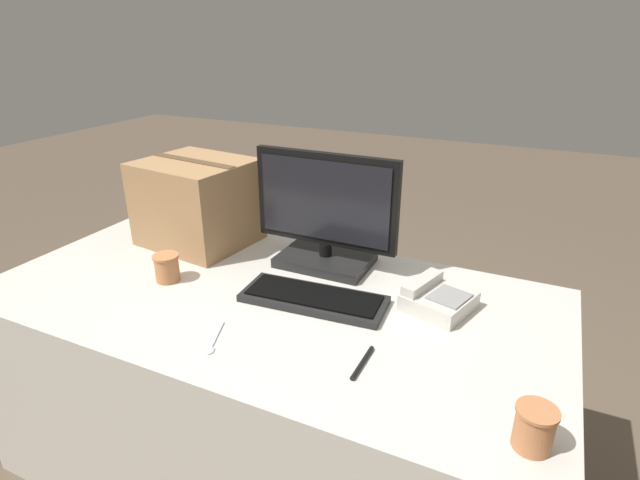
{
  "coord_description": "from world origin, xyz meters",
  "views": [
    {
      "loc": [
        0.74,
        -1.18,
        1.5
      ],
      "look_at": [
        0.12,
        0.15,
        0.87
      ],
      "focal_mm": 28.0,
      "sensor_mm": 36.0,
      "label": 1
    }
  ],
  "objects_px": {
    "cardboard_box": "(197,202)",
    "pen_marker": "(362,363)",
    "monitor": "(325,219)",
    "keyboard": "(314,298)",
    "paper_cup_right": "(534,428)",
    "desk_phone": "(437,299)",
    "paper_cup_left": "(167,268)",
    "spoon": "(213,343)"
  },
  "relations": [
    {
      "from": "monitor",
      "to": "spoon",
      "type": "xyz_separation_m",
      "value": [
        -0.07,
        -0.57,
        -0.17
      ]
    },
    {
      "from": "monitor",
      "to": "paper_cup_left",
      "type": "distance_m",
      "value": 0.55
    },
    {
      "from": "monitor",
      "to": "desk_phone",
      "type": "distance_m",
      "value": 0.47
    },
    {
      "from": "paper_cup_left",
      "to": "paper_cup_right",
      "type": "relative_size",
      "value": 0.97
    },
    {
      "from": "pen_marker",
      "to": "keyboard",
      "type": "bearing_deg",
      "value": 47.79
    },
    {
      "from": "keyboard",
      "to": "pen_marker",
      "type": "height_order",
      "value": "keyboard"
    },
    {
      "from": "monitor",
      "to": "pen_marker",
      "type": "relative_size",
      "value": 3.68
    },
    {
      "from": "paper_cup_left",
      "to": "spoon",
      "type": "relative_size",
      "value": 0.61
    },
    {
      "from": "desk_phone",
      "to": "paper_cup_left",
      "type": "relative_size",
      "value": 2.44
    },
    {
      "from": "keyboard",
      "to": "cardboard_box",
      "type": "height_order",
      "value": "cardboard_box"
    },
    {
      "from": "desk_phone",
      "to": "spoon",
      "type": "bearing_deg",
      "value": -121.77
    },
    {
      "from": "paper_cup_right",
      "to": "paper_cup_left",
      "type": "bearing_deg",
      "value": 167.71
    },
    {
      "from": "paper_cup_right",
      "to": "pen_marker",
      "type": "xyz_separation_m",
      "value": [
        -0.4,
        0.1,
        -0.04
      ]
    },
    {
      "from": "paper_cup_right",
      "to": "cardboard_box",
      "type": "xyz_separation_m",
      "value": [
        -1.26,
        0.57,
        0.11
      ]
    },
    {
      "from": "keyboard",
      "to": "pen_marker",
      "type": "distance_m",
      "value": 0.33
    },
    {
      "from": "desk_phone",
      "to": "paper_cup_right",
      "type": "xyz_separation_m",
      "value": [
        0.3,
        -0.45,
        0.02
      ]
    },
    {
      "from": "cardboard_box",
      "to": "monitor",
      "type": "bearing_deg",
      "value": 1.96
    },
    {
      "from": "monitor",
      "to": "spoon",
      "type": "distance_m",
      "value": 0.6
    },
    {
      "from": "paper_cup_left",
      "to": "spoon",
      "type": "bearing_deg",
      "value": -33.52
    },
    {
      "from": "paper_cup_right",
      "to": "pen_marker",
      "type": "relative_size",
      "value": 0.68
    },
    {
      "from": "paper_cup_right",
      "to": "monitor",
      "type": "bearing_deg",
      "value": 141.07
    },
    {
      "from": "paper_cup_right",
      "to": "pen_marker",
      "type": "distance_m",
      "value": 0.42
    },
    {
      "from": "desk_phone",
      "to": "pen_marker",
      "type": "height_order",
      "value": "desk_phone"
    },
    {
      "from": "paper_cup_left",
      "to": "pen_marker",
      "type": "height_order",
      "value": "paper_cup_left"
    },
    {
      "from": "keyboard",
      "to": "desk_phone",
      "type": "height_order",
      "value": "desk_phone"
    },
    {
      "from": "keyboard",
      "to": "paper_cup_left",
      "type": "height_order",
      "value": "paper_cup_left"
    },
    {
      "from": "monitor",
      "to": "pen_marker",
      "type": "height_order",
      "value": "monitor"
    },
    {
      "from": "paper_cup_left",
      "to": "pen_marker",
      "type": "bearing_deg",
      "value": -11.13
    },
    {
      "from": "monitor",
      "to": "pen_marker",
      "type": "xyz_separation_m",
      "value": [
        0.32,
        -0.48,
        -0.16
      ]
    },
    {
      "from": "pen_marker",
      "to": "spoon",
      "type": "bearing_deg",
      "value": 102.85
    },
    {
      "from": "desk_phone",
      "to": "paper_cup_left",
      "type": "height_order",
      "value": "paper_cup_left"
    },
    {
      "from": "spoon",
      "to": "cardboard_box",
      "type": "height_order",
      "value": "cardboard_box"
    },
    {
      "from": "monitor",
      "to": "paper_cup_left",
      "type": "height_order",
      "value": "monitor"
    },
    {
      "from": "monitor",
      "to": "paper_cup_right",
      "type": "distance_m",
      "value": 0.94
    },
    {
      "from": "monitor",
      "to": "cardboard_box",
      "type": "bearing_deg",
      "value": -178.04
    },
    {
      "from": "cardboard_box",
      "to": "keyboard",
      "type": "bearing_deg",
      "value": -21.47
    },
    {
      "from": "keyboard",
      "to": "desk_phone",
      "type": "relative_size",
      "value": 2.03
    },
    {
      "from": "monitor",
      "to": "desk_phone",
      "type": "bearing_deg",
      "value": -17.06
    },
    {
      "from": "keyboard",
      "to": "spoon",
      "type": "xyz_separation_m",
      "value": [
        -0.15,
        -0.31,
        -0.01
      ]
    },
    {
      "from": "desk_phone",
      "to": "cardboard_box",
      "type": "height_order",
      "value": "cardboard_box"
    },
    {
      "from": "desk_phone",
      "to": "paper_cup_left",
      "type": "distance_m",
      "value": 0.87
    },
    {
      "from": "cardboard_box",
      "to": "pen_marker",
      "type": "distance_m",
      "value": 0.99
    }
  ]
}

